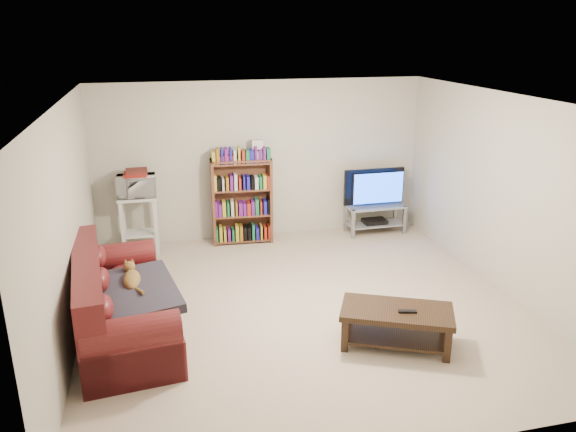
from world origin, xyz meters
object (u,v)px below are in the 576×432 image
object	(u,v)px
coffee_table	(396,320)
tv_stand	(375,214)
sofa	(117,308)
bookshelf	(242,200)

from	to	relation	value
coffee_table	tv_stand	distance (m)	3.37
sofa	bookshelf	world-z (taller)	bookshelf
tv_stand	bookshelf	distance (m)	2.14
sofa	coffee_table	size ratio (longest dim) A/B	1.78
sofa	tv_stand	bearing A→B (deg)	25.09
tv_stand	sofa	bearing A→B (deg)	-148.87
bookshelf	coffee_table	bearing A→B (deg)	-68.49
sofa	bookshelf	size ratio (longest dim) A/B	1.72
sofa	tv_stand	world-z (taller)	sofa
sofa	tv_stand	size ratio (longest dim) A/B	2.42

